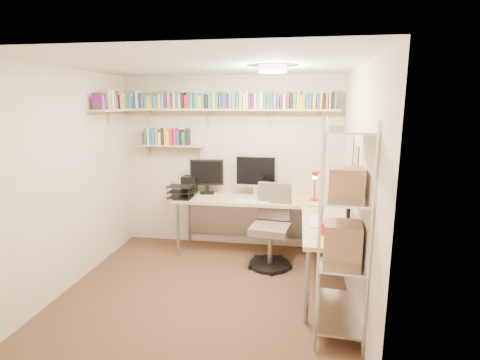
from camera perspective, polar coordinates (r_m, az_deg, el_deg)
ground at (r=4.52m, az=-5.06°, el=-16.32°), size 3.20×3.20×0.00m
room_shell at (r=4.03m, az=-5.39°, el=3.51°), size 3.24×3.04×2.52m
wall_shelves at (r=5.35m, az=-6.40°, el=10.64°), size 3.12×1.09×0.80m
corner_desk at (r=4.98m, az=2.96°, el=-3.65°), size 2.49×2.06×1.40m
office_chair at (r=4.96m, az=4.79°, el=-7.91°), size 0.57×0.58×1.08m
wire_rack at (r=3.52m, az=15.51°, el=-5.99°), size 0.50×0.90×1.99m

